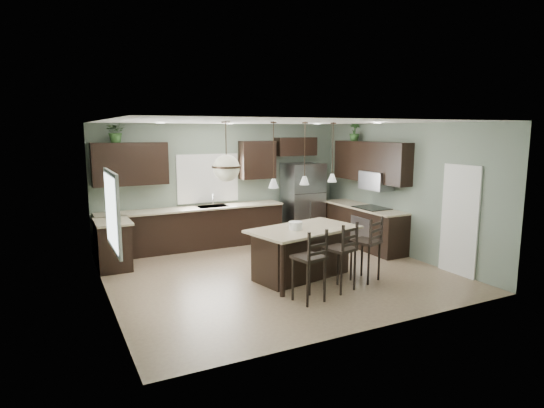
{
  "coord_description": "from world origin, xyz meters",
  "views": [
    {
      "loc": [
        -3.76,
        -7.31,
        2.66
      ],
      "look_at": [
        0.1,
        0.4,
        1.25
      ],
      "focal_mm": 30.0,
      "sensor_mm": 36.0,
      "label": 1
    }
  ],
  "objects_px": {
    "serving_dish": "(296,226)",
    "bar_stool_left": "(309,265)",
    "bar_stool_center": "(340,256)",
    "bar_stool_right": "(365,249)",
    "kitchen_island": "(304,253)",
    "plant_back_left": "(116,131)",
    "refrigerator": "(303,201)"
  },
  "relations": [
    {
      "from": "bar_stool_left",
      "to": "plant_back_left",
      "type": "xyz_separation_m",
      "value": [
        -2.2,
        4.04,
        2.05
      ]
    },
    {
      "from": "kitchen_island",
      "to": "plant_back_left",
      "type": "xyz_separation_m",
      "value": [
        -2.71,
        3.01,
        2.17
      ]
    },
    {
      "from": "refrigerator",
      "to": "bar_stool_left",
      "type": "bearing_deg",
      "value": -119.12
    },
    {
      "from": "bar_stool_right",
      "to": "plant_back_left",
      "type": "bearing_deg",
      "value": 114.64
    },
    {
      "from": "bar_stool_right",
      "to": "plant_back_left",
      "type": "height_order",
      "value": "plant_back_left"
    },
    {
      "from": "refrigerator",
      "to": "bar_stool_right",
      "type": "height_order",
      "value": "refrigerator"
    },
    {
      "from": "bar_stool_left",
      "to": "bar_stool_right",
      "type": "relative_size",
      "value": 1.0
    },
    {
      "from": "bar_stool_right",
      "to": "kitchen_island",
      "type": "bearing_deg",
      "value": 125.44
    },
    {
      "from": "bar_stool_left",
      "to": "refrigerator",
      "type": "bearing_deg",
      "value": 50.81
    },
    {
      "from": "refrigerator",
      "to": "bar_stool_right",
      "type": "distance_m",
      "value": 3.46
    },
    {
      "from": "bar_stool_center",
      "to": "bar_stool_right",
      "type": "xyz_separation_m",
      "value": [
        0.69,
        0.21,
        -0.0
      ]
    },
    {
      "from": "kitchen_island",
      "to": "serving_dish",
      "type": "bearing_deg",
      "value": 180.0
    },
    {
      "from": "refrigerator",
      "to": "serving_dish",
      "type": "distance_m",
      "value": 3.32
    },
    {
      "from": "serving_dish",
      "to": "bar_stool_center",
      "type": "height_order",
      "value": "bar_stool_center"
    },
    {
      "from": "refrigerator",
      "to": "bar_stool_left",
      "type": "height_order",
      "value": "refrigerator"
    },
    {
      "from": "serving_dish",
      "to": "bar_stool_left",
      "type": "height_order",
      "value": "bar_stool_left"
    },
    {
      "from": "refrigerator",
      "to": "bar_stool_right",
      "type": "xyz_separation_m",
      "value": [
        -0.69,
        -3.37,
        -0.34
      ]
    },
    {
      "from": "bar_stool_center",
      "to": "plant_back_left",
      "type": "distance_m",
      "value": 5.24
    },
    {
      "from": "kitchen_island",
      "to": "bar_stool_left",
      "type": "distance_m",
      "value": 1.16
    },
    {
      "from": "serving_dish",
      "to": "bar_stool_right",
      "type": "bearing_deg",
      "value": -27.64
    },
    {
      "from": "bar_stool_right",
      "to": "serving_dish",
      "type": "bearing_deg",
      "value": 132.15
    },
    {
      "from": "bar_stool_left",
      "to": "bar_stool_center",
      "type": "relative_size",
      "value": 1.0
    },
    {
      "from": "kitchen_island",
      "to": "bar_stool_center",
      "type": "height_order",
      "value": "bar_stool_center"
    },
    {
      "from": "serving_dish",
      "to": "plant_back_left",
      "type": "distance_m",
      "value": 4.28
    },
    {
      "from": "bar_stool_right",
      "to": "refrigerator",
      "type": "bearing_deg",
      "value": 58.19
    },
    {
      "from": "bar_stool_left",
      "to": "bar_stool_center",
      "type": "distance_m",
      "value": 0.75
    },
    {
      "from": "serving_dish",
      "to": "refrigerator",
      "type": "bearing_deg",
      "value": 57.36
    },
    {
      "from": "refrigerator",
      "to": "bar_stool_left",
      "type": "xyz_separation_m",
      "value": [
        -2.11,
        -3.78,
        -0.34
      ]
    },
    {
      "from": "kitchen_island",
      "to": "serving_dish",
      "type": "relative_size",
      "value": 8.1
    },
    {
      "from": "plant_back_left",
      "to": "bar_stool_left",
      "type": "bearing_deg",
      "value": -61.48
    },
    {
      "from": "refrigerator",
      "to": "plant_back_left",
      "type": "height_order",
      "value": "plant_back_left"
    },
    {
      "from": "kitchen_island",
      "to": "plant_back_left",
      "type": "relative_size",
      "value": 4.21
    }
  ]
}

